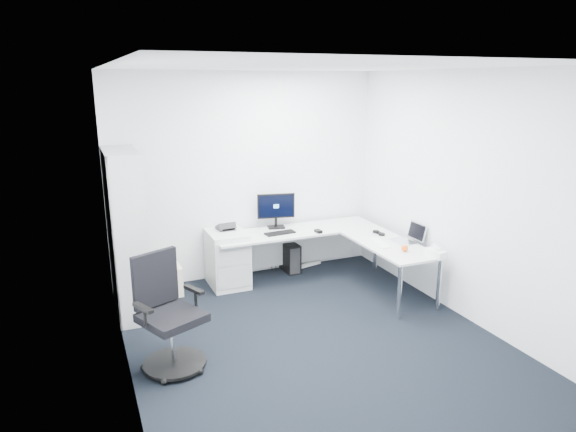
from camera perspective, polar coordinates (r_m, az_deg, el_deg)
name	(u,v)px	position (r m, az deg, el deg)	size (l,w,h in m)	color
ground	(314,341)	(5.41, 2.92, -13.68)	(4.20, 4.20, 0.00)	black
ceiling	(318,66)	(4.75, 3.36, 16.26)	(4.20, 4.20, 0.00)	white
wall_back	(247,176)	(6.81, -4.59, 4.42)	(3.60, 0.02, 2.70)	white
wall_front	(470,296)	(3.25, 19.61, -8.39)	(3.60, 0.02, 2.70)	white
wall_left	(119,235)	(4.45, -18.24, -1.98)	(0.02, 4.20, 2.70)	white
wall_right	(465,197)	(5.90, 19.09, 1.99)	(0.02, 4.20, 2.70)	white
l_desk	(306,261)	(6.64, 2.02, -4.97)	(2.24, 1.25, 0.65)	silver
drawer_pedestal	(227,259)	(6.66, -6.74, -4.72)	(0.47, 0.58, 0.72)	silver
bookshelf	(127,234)	(5.97, -17.47, -1.88)	(0.36, 0.93, 1.86)	#B1B3B3
task_chair	(172,314)	(4.82, -12.78, -10.61)	(0.60, 0.60, 1.08)	black
black_pc_tower	(289,257)	(7.16, 0.13, -4.54)	(0.18, 0.41, 0.40)	black
beige_pc_tower	(173,279)	(6.60, -12.63, -6.81)	(0.17, 0.39, 0.37)	beige
power_strip	(310,264)	(7.41, 2.48, -5.37)	(0.35, 0.06, 0.04)	white
monitor	(276,210)	(6.85, -1.33, 0.62)	(0.50, 0.16, 0.48)	black
black_keyboard	(280,233)	(6.64, -0.90, -1.90)	(0.40, 0.14, 0.02)	black
mouse	(318,231)	(6.70, 3.39, -1.70)	(0.07, 0.11, 0.04)	black
desk_phone	(226,228)	(6.66, -6.91, -1.35)	(0.22, 0.22, 0.16)	#27272A
laptop	(404,233)	(6.42, 12.72, -1.89)	(0.33, 0.32, 0.23)	silver
white_keyboard	(380,243)	(6.36, 10.22, -2.96)	(0.12, 0.41, 0.01)	white
headphones	(379,232)	(6.73, 10.06, -1.78)	(0.12, 0.19, 0.05)	black
orange_fruit	(405,248)	(6.11, 12.84, -3.52)	(0.08, 0.08, 0.08)	#FB5B16
tissue_box	(435,253)	(6.01, 16.07, -4.02)	(0.12, 0.24, 0.08)	white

